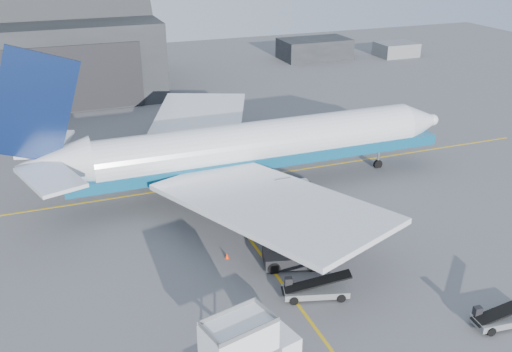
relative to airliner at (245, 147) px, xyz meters
name	(u,v)px	position (x,y,z in m)	size (l,w,h in m)	color
ground	(284,285)	(-3.15, -17.39, -4.60)	(200.00, 200.00, 0.00)	#565659
taxi_lines	(231,213)	(-3.15, -4.72, -4.59)	(80.00, 42.12, 0.02)	gold
distant_bldg_a	(314,58)	(34.85, 54.61, -4.60)	(14.00, 8.00, 4.00)	black
distant_bldg_b	(396,56)	(51.85, 50.61, -4.60)	(8.00, 6.00, 2.80)	slate
airliner	(245,147)	(0.00, 0.00, 0.00)	(46.85, 45.43, 16.44)	white
catering_truck	(246,349)	(-9.10, -25.49, -2.43)	(6.62, 3.77, 4.30)	slate
pushback_tug	(293,256)	(-1.28, -14.89, -3.83)	(4.93, 3.56, 2.06)	black
belt_loader_a	(315,290)	(-1.58, -19.53, -4.00)	(5.19, 2.87, 1.94)	slate
belt_loader_b	(506,317)	(9.22, -27.02, -4.00)	(5.15, 2.18, 1.94)	slate
traffic_cone	(227,256)	(-5.99, -12.19, -4.37)	(0.34, 0.34, 0.49)	#FE3308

